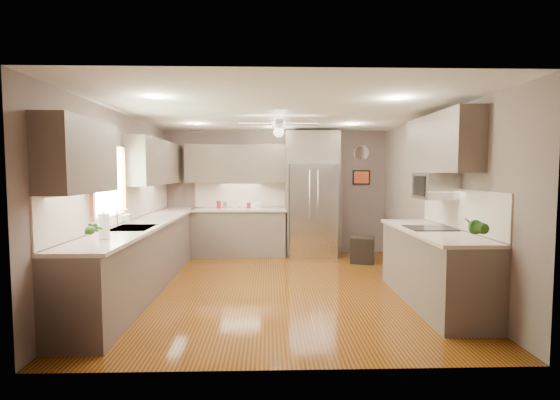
{
  "coord_description": "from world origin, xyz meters",
  "views": [
    {
      "loc": [
        -0.16,
        -5.8,
        1.67
      ],
      "look_at": [
        0.03,
        0.6,
        1.22
      ],
      "focal_mm": 26.0,
      "sensor_mm": 36.0,
      "label": 1
    }
  ],
  "objects_px": {
    "potted_plant_left": "(91,229)",
    "refrigerator": "(312,196)",
    "soap_bottle": "(127,217)",
    "canister_c": "(235,204)",
    "potted_plant_right": "(474,226)",
    "microwave": "(435,186)",
    "canister_b": "(225,205)",
    "canister_d": "(249,205)",
    "canister_a": "(219,204)",
    "stool": "(362,249)",
    "paper_towel": "(104,226)",
    "bowl": "(257,207)"
  },
  "relations": [
    {
      "from": "paper_towel",
      "to": "canister_d",
      "type": "bearing_deg",
      "value": 69.16
    },
    {
      "from": "bowl",
      "to": "microwave",
      "type": "relative_size",
      "value": 0.36
    },
    {
      "from": "potted_plant_left",
      "to": "microwave",
      "type": "bearing_deg",
      "value": 16.02
    },
    {
      "from": "canister_a",
      "to": "potted_plant_right",
      "type": "bearing_deg",
      "value": -52.62
    },
    {
      "from": "canister_a",
      "to": "potted_plant_right",
      "type": "relative_size",
      "value": 0.43
    },
    {
      "from": "canister_c",
      "to": "potted_plant_left",
      "type": "xyz_separation_m",
      "value": [
        -1.13,
        -3.94,
        0.06
      ]
    },
    {
      "from": "canister_c",
      "to": "stool",
      "type": "distance_m",
      "value": 2.62
    },
    {
      "from": "potted_plant_left",
      "to": "potted_plant_right",
      "type": "bearing_deg",
      "value": -1.38
    },
    {
      "from": "microwave",
      "to": "canister_b",
      "type": "bearing_deg",
      "value": 137.44
    },
    {
      "from": "canister_a",
      "to": "potted_plant_right",
      "type": "height_order",
      "value": "potted_plant_right"
    },
    {
      "from": "canister_c",
      "to": "refrigerator",
      "type": "bearing_deg",
      "value": -3.32
    },
    {
      "from": "canister_d",
      "to": "potted_plant_right",
      "type": "xyz_separation_m",
      "value": [
        2.47,
        -4.0,
        0.11
      ]
    },
    {
      "from": "microwave",
      "to": "canister_d",
      "type": "bearing_deg",
      "value": 132.97
    },
    {
      "from": "stool",
      "to": "microwave",
      "type": "bearing_deg",
      "value": -77.52
    },
    {
      "from": "canister_a",
      "to": "refrigerator",
      "type": "bearing_deg",
      "value": -1.86
    },
    {
      "from": "stool",
      "to": "paper_towel",
      "type": "bearing_deg",
      "value": -140.09
    },
    {
      "from": "potted_plant_left",
      "to": "refrigerator",
      "type": "xyz_separation_m",
      "value": [
        2.65,
        3.85,
        0.1
      ]
    },
    {
      "from": "canister_d",
      "to": "bowl",
      "type": "height_order",
      "value": "canister_d"
    },
    {
      "from": "canister_c",
      "to": "paper_towel",
      "type": "bearing_deg",
      "value": -106.92
    },
    {
      "from": "canister_a",
      "to": "microwave",
      "type": "relative_size",
      "value": 0.27
    },
    {
      "from": "canister_d",
      "to": "microwave",
      "type": "distance_m",
      "value": 3.81
    },
    {
      "from": "soap_bottle",
      "to": "potted_plant_left",
      "type": "relative_size",
      "value": 0.7
    },
    {
      "from": "canister_b",
      "to": "potted_plant_left",
      "type": "height_order",
      "value": "potted_plant_left"
    },
    {
      "from": "canister_a",
      "to": "canister_c",
      "type": "relative_size",
      "value": 0.93
    },
    {
      "from": "soap_bottle",
      "to": "microwave",
      "type": "bearing_deg",
      "value": -4.33
    },
    {
      "from": "potted_plant_right",
      "to": "paper_towel",
      "type": "bearing_deg",
      "value": 174.39
    },
    {
      "from": "canister_c",
      "to": "potted_plant_right",
      "type": "height_order",
      "value": "potted_plant_right"
    },
    {
      "from": "potted_plant_left",
      "to": "microwave",
      "type": "height_order",
      "value": "microwave"
    },
    {
      "from": "canister_d",
      "to": "microwave",
      "type": "xyz_separation_m",
      "value": [
        2.58,
        -2.77,
        0.48
      ]
    },
    {
      "from": "canister_b",
      "to": "canister_d",
      "type": "height_order",
      "value": "canister_b"
    },
    {
      "from": "potted_plant_left",
      "to": "canister_d",
      "type": "bearing_deg",
      "value": 70.37
    },
    {
      "from": "refrigerator",
      "to": "paper_towel",
      "type": "distance_m",
      "value": 4.43
    },
    {
      "from": "bowl",
      "to": "stool",
      "type": "height_order",
      "value": "bowl"
    },
    {
      "from": "canister_c",
      "to": "potted_plant_right",
      "type": "relative_size",
      "value": 0.46
    },
    {
      "from": "canister_d",
      "to": "canister_c",
      "type": "bearing_deg",
      "value": 174.05
    },
    {
      "from": "soap_bottle",
      "to": "refrigerator",
      "type": "distance_m",
      "value": 3.68
    },
    {
      "from": "soap_bottle",
      "to": "paper_towel",
      "type": "height_order",
      "value": "paper_towel"
    },
    {
      "from": "potted_plant_right",
      "to": "paper_towel",
      "type": "xyz_separation_m",
      "value": [
        -3.85,
        0.38,
        -0.03
      ]
    },
    {
      "from": "microwave",
      "to": "canister_a",
      "type": "bearing_deg",
      "value": 138.81
    },
    {
      "from": "canister_b",
      "to": "refrigerator",
      "type": "distance_m",
      "value": 1.73
    },
    {
      "from": "canister_d",
      "to": "microwave",
      "type": "bearing_deg",
      "value": -47.03
    },
    {
      "from": "canister_c",
      "to": "refrigerator",
      "type": "height_order",
      "value": "refrigerator"
    },
    {
      "from": "refrigerator",
      "to": "microwave",
      "type": "xyz_separation_m",
      "value": [
        1.33,
        -2.71,
        0.29
      ]
    },
    {
      "from": "bowl",
      "to": "stool",
      "type": "xyz_separation_m",
      "value": [
        1.96,
        -0.65,
        -0.73
      ]
    },
    {
      "from": "canister_b",
      "to": "bowl",
      "type": "relative_size",
      "value": 0.64
    },
    {
      "from": "microwave",
      "to": "stool",
      "type": "distance_m",
      "value": 2.46
    },
    {
      "from": "soap_bottle",
      "to": "stool",
      "type": "bearing_deg",
      "value": 25.73
    },
    {
      "from": "canister_a",
      "to": "refrigerator",
      "type": "distance_m",
      "value": 1.85
    },
    {
      "from": "canister_b",
      "to": "canister_d",
      "type": "distance_m",
      "value": 0.47
    },
    {
      "from": "soap_bottle",
      "to": "potted_plant_left",
      "type": "xyz_separation_m",
      "value": [
        0.14,
        -1.45,
        0.04
      ]
    }
  ]
}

